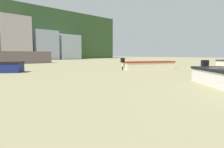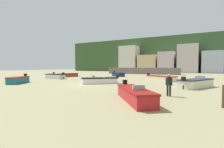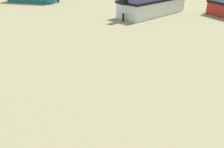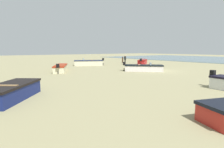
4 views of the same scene
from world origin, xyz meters
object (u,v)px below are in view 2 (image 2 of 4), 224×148
(boat_teal_3, at_px, (18,80))
(boat_cream_0, at_px, (161,78))
(boat_cream_2, at_px, (196,83))
(boat_white_6, at_px, (55,76))
(boat_white_1, at_px, (100,80))
(boat_red_5, at_px, (66,75))
(boat_red_7, at_px, (134,94))
(beach_walker_foreground, at_px, (169,83))
(boat_navy_4, at_px, (118,74))

(boat_teal_3, bearing_deg, boat_cream_0, -168.88)
(boat_cream_0, xyz_separation_m, boat_cream_2, (4.83, -6.62, 0.07))
(boat_teal_3, xyz_separation_m, boat_white_6, (-2.14, 8.05, -0.01))
(boat_cream_0, distance_m, boat_white_1, 10.03)
(boat_cream_0, distance_m, boat_white_6, 18.10)
(boat_red_5, bearing_deg, boat_red_7, -15.84)
(boat_cream_0, height_order, boat_white_1, boat_white_1)
(boat_cream_2, relative_size, boat_teal_3, 1.36)
(boat_white_6, relative_size, beach_walker_foreground, 2.68)
(boat_navy_4, distance_m, boat_white_6, 13.42)
(boat_white_1, xyz_separation_m, boat_navy_4, (-4.58, 14.86, 0.02))
(boat_white_1, xyz_separation_m, beach_walker_foreground, (9.16, -5.06, 0.55))
(boat_white_6, height_order, boat_red_7, boat_white_6)
(boat_white_1, distance_m, boat_teal_3, 10.44)
(boat_teal_3, distance_m, beach_walker_foreground, 18.48)
(boat_white_1, relative_size, boat_cream_2, 0.91)
(boat_white_6, bearing_deg, boat_red_5, 26.77)
(boat_navy_4, bearing_deg, beach_walker_foreground, 73.64)
(boat_cream_2, relative_size, boat_red_7, 1.05)
(boat_white_1, relative_size, boat_red_7, 0.95)
(boat_red_7, xyz_separation_m, beach_walker_foreground, (1.66, 2.69, 0.54))
(boat_cream_0, xyz_separation_m, boat_teal_3, (-15.35, -12.73, 0.05))
(boat_teal_3, bearing_deg, boat_navy_4, -132.11)
(boat_cream_0, height_order, boat_red_7, boat_red_7)
(boat_white_1, xyz_separation_m, boat_red_5, (-13.26, 7.86, -0.02))
(boat_cream_0, bearing_deg, boat_cream_2, 63.76)
(boat_teal_3, height_order, beach_walker_foreground, beach_walker_foreground)
(boat_white_6, xyz_separation_m, boat_red_7, (18.95, -11.08, -0.02))
(boat_teal_3, xyz_separation_m, beach_walker_foreground, (18.47, -0.34, 0.51))
(boat_cream_2, distance_m, beach_walker_foreground, 6.69)
(boat_cream_0, xyz_separation_m, boat_navy_4, (-10.62, 6.85, 0.03))
(boat_teal_3, relative_size, beach_walker_foreground, 2.18)
(boat_red_5, bearing_deg, boat_cream_0, 21.53)
(boat_cream_2, bearing_deg, boat_red_7, -84.44)
(boat_teal_3, height_order, boat_white_6, boat_teal_3)
(boat_navy_4, bearing_deg, boat_red_5, -12.08)
(boat_teal_3, relative_size, boat_navy_4, 0.90)
(boat_white_6, bearing_deg, boat_cream_0, -70.06)
(boat_cream_0, bearing_deg, boat_red_5, -61.92)
(boat_navy_4, relative_size, boat_red_5, 0.76)
(boat_white_1, relative_size, boat_teal_3, 1.24)
(boat_teal_3, distance_m, boat_white_6, 8.33)
(boat_cream_2, xyz_separation_m, beach_walker_foreground, (-1.71, -6.44, 0.50))
(boat_cream_2, bearing_deg, boat_white_1, -146.96)
(boat_navy_4, relative_size, boat_red_7, 0.85)
(boat_cream_0, xyz_separation_m, boat_red_5, (-19.30, -0.15, -0.01))
(beach_walker_foreground, bearing_deg, boat_cream_2, 96.25)
(boat_cream_0, relative_size, beach_walker_foreground, 3.07)
(boat_red_7, bearing_deg, beach_walker_foreground, -158.48)
(boat_white_1, bearing_deg, boat_teal_3, 72.81)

